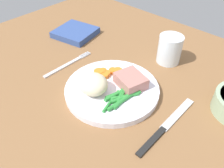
{
  "coord_description": "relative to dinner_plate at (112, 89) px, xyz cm",
  "views": [
    {
      "loc": [
        25.99,
        -31.53,
        41.09
      ],
      "look_at": [
        -2.83,
        -0.62,
        4.6
      ],
      "focal_mm": 36.65,
      "sensor_mm": 36.0,
      "label": 1
    }
  ],
  "objects": [
    {
      "name": "green_beans",
      "position": [
        4.22,
        -1.68,
        1.21
      ],
      "size": [
        5.08,
        10.81,
        0.9
      ],
      "color": "#2D8C38",
      "rests_on": "dinner_plate"
    },
    {
      "name": "dinner_plate",
      "position": [
        0.0,
        0.0,
        0.0
      ],
      "size": [
        23.39,
        23.39,
        1.6
      ],
      "primitive_type": "cylinder",
      "color": "white",
      "rests_on": "dining_table"
    },
    {
      "name": "knife",
      "position": [
        16.06,
        -0.29,
        -0.6
      ],
      "size": [
        1.7,
        20.5,
        0.64
      ],
      "rotation": [
        0.0,
        0.0,
        0.08
      ],
      "color": "black",
      "rests_on": "dining_table"
    },
    {
      "name": "napkin",
      "position": [
        -29.1,
        12.64,
        0.23
      ],
      "size": [
        14.9,
        14.43,
        2.06
      ],
      "primitive_type": "cube",
      "rotation": [
        0.0,
        0.0,
        0.21
      ],
      "color": "#334C8C",
      "rests_on": "dining_table"
    },
    {
      "name": "fork",
      "position": [
        -17.22,
        -0.26,
        -0.6
      ],
      "size": [
        1.44,
        16.6,
        0.4
      ],
      "rotation": [
        0.0,
        0.0,
        -0.02
      ],
      "color": "silver",
      "rests_on": "dining_table"
    },
    {
      "name": "meat_portion",
      "position": [
        3.16,
        3.68,
        2.23
      ],
      "size": [
        8.4,
        7.64,
        2.86
      ],
      "primitive_type": "cube",
      "rotation": [
        0.0,
        0.0,
        -0.27
      ],
      "color": "#B2756B",
      "rests_on": "dinner_plate"
    },
    {
      "name": "water_glass",
      "position": [
        2.77,
        21.09,
        2.72
      ],
      "size": [
        6.77,
        6.77,
        8.13
      ],
      "color": "silver",
      "rests_on": "dining_table"
    },
    {
      "name": "carrot_slices",
      "position": [
        -4.63,
        2.59,
        1.34
      ],
      "size": [
        5.97,
        6.68,
        1.29
      ],
      "color": "orange",
      "rests_on": "dinner_plate"
    },
    {
      "name": "dining_table",
      "position": [
        2.83,
        0.62,
        -1.8
      ],
      "size": [
        120.0,
        90.0,
        2.0
      ],
      "color": "brown",
      "rests_on": "ground"
    },
    {
      "name": "mashed_potatoes",
      "position": [
        -2.11,
        -4.21,
        3.16
      ],
      "size": [
        7.13,
        6.74,
        4.71
      ],
      "primitive_type": "ellipsoid",
      "color": "beige",
      "rests_on": "dinner_plate"
    }
  ]
}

